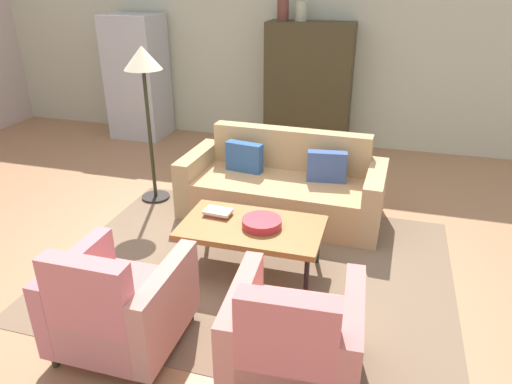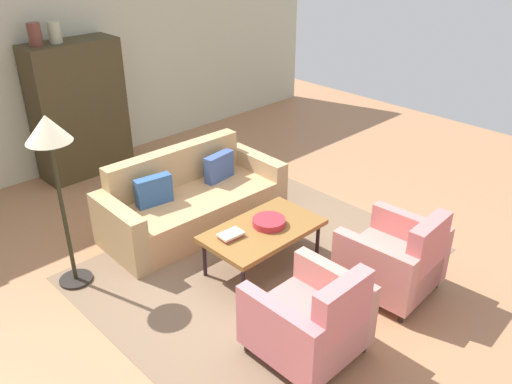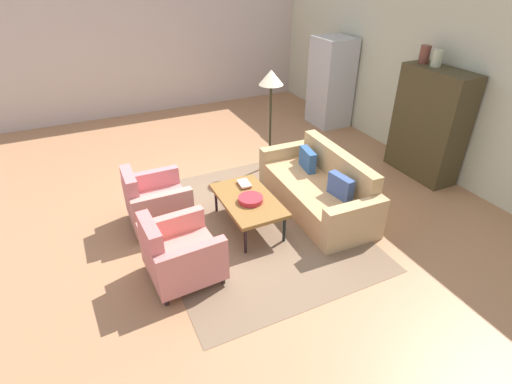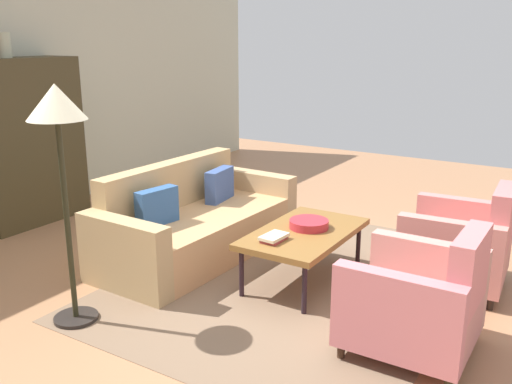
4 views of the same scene
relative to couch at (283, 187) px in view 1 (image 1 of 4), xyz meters
name	(u,v)px [view 1 (image 1 of 4)]	position (x,y,z in m)	size (l,w,h in m)	color
ground_plane	(209,261)	(-0.42, -1.17, -0.29)	(11.79, 11.79, 0.00)	#AB7751
wall_back	(296,48)	(-0.42, 2.51, 1.11)	(9.83, 0.12, 2.80)	beige
area_rug	(254,266)	(0.00, -1.14, -0.28)	(3.40, 2.60, 0.01)	#7B624B
couch	(283,187)	(0.00, 0.00, 0.00)	(2.13, 0.97, 0.86)	tan
coffee_table	(252,229)	(0.00, -1.19, 0.12)	(1.20, 0.70, 0.45)	black
armchair_left	(117,308)	(-0.60, -2.35, 0.06)	(0.80, 0.80, 0.88)	#3C2619
armchair_right	(293,343)	(0.60, -2.35, 0.06)	(0.85, 0.85, 0.88)	black
fruit_bowl	(262,223)	(0.08, -1.19, 0.20)	(0.33, 0.33, 0.07)	#B32933
book_stack	(218,212)	(-0.34, -1.09, 0.19)	(0.25, 0.17, 0.05)	#943638
cabinet	(308,88)	(-0.15, 2.16, 0.61)	(1.20, 0.51, 1.80)	#3E351F
vase_tall	(283,10)	(-0.55, 2.16, 1.65)	(0.16, 0.16, 0.27)	brown
vase_round	(301,11)	(-0.30, 2.16, 1.64)	(0.16, 0.16, 0.25)	#ABB090
refrigerator	(138,77)	(-2.81, 2.06, 0.64)	(0.80, 0.73, 1.85)	#B7BABF
floor_lamp	(144,73)	(-1.50, -0.08, 1.16)	(0.40, 0.40, 1.72)	black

